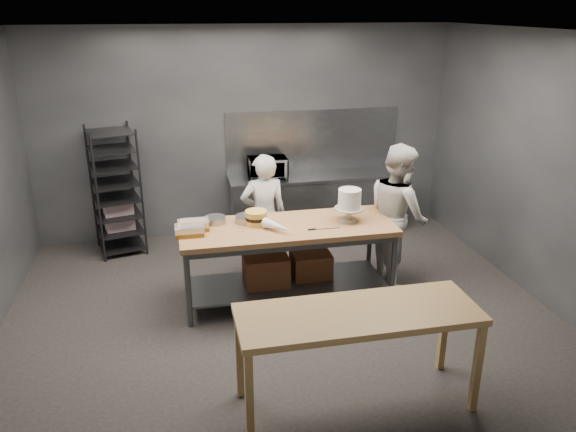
# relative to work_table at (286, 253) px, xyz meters

# --- Properties ---
(ground) EXTENTS (6.00, 6.00, 0.00)m
(ground) POSITION_rel_work_table_xyz_m (-0.13, -0.27, -0.57)
(ground) COLOR black
(ground) RESTS_ON ground
(back_wall) EXTENTS (6.00, 0.04, 3.00)m
(back_wall) POSITION_rel_work_table_xyz_m (-0.13, 2.23, 0.93)
(back_wall) COLOR #4C4F54
(back_wall) RESTS_ON ground
(work_table) EXTENTS (2.40, 0.90, 0.92)m
(work_table) POSITION_rel_work_table_xyz_m (0.00, 0.00, 0.00)
(work_table) COLOR olive
(work_table) RESTS_ON ground
(near_counter) EXTENTS (2.00, 0.70, 0.90)m
(near_counter) POSITION_rel_work_table_xyz_m (0.19, -1.95, 0.24)
(near_counter) COLOR brown
(near_counter) RESTS_ON ground
(back_counter) EXTENTS (2.60, 0.60, 0.90)m
(back_counter) POSITION_rel_work_table_xyz_m (0.87, 1.91, -0.12)
(back_counter) COLOR slate
(back_counter) RESTS_ON ground
(splashback_panel) EXTENTS (2.60, 0.02, 0.90)m
(splashback_panel) POSITION_rel_work_table_xyz_m (0.87, 2.21, 0.78)
(splashback_panel) COLOR slate
(splashback_panel) RESTS_ON back_counter
(speed_rack) EXTENTS (0.74, 0.77, 1.75)m
(speed_rack) POSITION_rel_work_table_xyz_m (-1.98, 1.83, 0.28)
(speed_rack) COLOR black
(speed_rack) RESTS_ON ground
(chef_behind) EXTENTS (0.58, 0.39, 1.57)m
(chef_behind) POSITION_rel_work_table_xyz_m (-0.14, 0.68, 0.21)
(chef_behind) COLOR silver
(chef_behind) RESTS_ON ground
(chef_right) EXTENTS (0.70, 0.88, 1.74)m
(chef_right) POSITION_rel_work_table_xyz_m (1.41, 0.17, 0.30)
(chef_right) COLOR beige
(chef_right) RESTS_ON ground
(microwave) EXTENTS (0.54, 0.37, 0.30)m
(microwave) POSITION_rel_work_table_xyz_m (0.13, 1.91, 0.48)
(microwave) COLOR black
(microwave) RESTS_ON back_counter
(frosted_cake_stand) EXTENTS (0.34, 0.34, 0.38)m
(frosted_cake_stand) POSITION_rel_work_table_xyz_m (0.72, -0.03, 0.59)
(frosted_cake_stand) COLOR #B4AA90
(frosted_cake_stand) RESTS_ON work_table
(layer_cake) EXTENTS (0.25, 0.25, 0.16)m
(layer_cake) POSITION_rel_work_table_xyz_m (-0.33, 0.08, 0.43)
(layer_cake) COLOR #E8C54A
(layer_cake) RESTS_ON work_table
(cake_pans) EXTENTS (0.60, 0.28, 0.07)m
(cake_pans) POSITION_rel_work_table_xyz_m (-0.58, 0.20, 0.39)
(cake_pans) COLOR gray
(cake_pans) RESTS_ON work_table
(piping_bag) EXTENTS (0.33, 0.37, 0.12)m
(piping_bag) POSITION_rel_work_table_xyz_m (-0.13, -0.19, 0.41)
(piping_bag) COLOR silver
(piping_bag) RESTS_ON work_table
(offset_spatula) EXTENTS (0.36, 0.02, 0.02)m
(offset_spatula) POSITION_rel_work_table_xyz_m (0.33, -0.22, 0.35)
(offset_spatula) COLOR slate
(offset_spatula) RESTS_ON work_table
(pastry_clamshells) EXTENTS (0.37, 0.35, 0.11)m
(pastry_clamshells) POSITION_rel_work_table_xyz_m (-1.04, -0.01, 0.40)
(pastry_clamshells) COLOR #9B641F
(pastry_clamshells) RESTS_ON work_table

